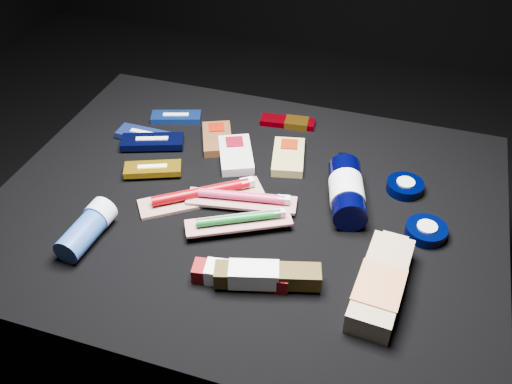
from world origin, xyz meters
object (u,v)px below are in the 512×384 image
(deodorant_stick, at_px, (87,229))
(bodywash_bottle, at_px, (380,286))
(lotion_bottle, at_px, (347,191))
(toothpaste_carton_red, at_px, (236,275))

(deodorant_stick, bearing_deg, bodywash_bottle, 7.10)
(lotion_bottle, height_order, deodorant_stick, lotion_bottle)
(bodywash_bottle, relative_size, deodorant_stick, 1.67)
(lotion_bottle, xyz_separation_m, toothpaste_carton_red, (-0.14, -0.25, -0.02))
(toothpaste_carton_red, bearing_deg, bodywash_bottle, 2.10)
(bodywash_bottle, bearing_deg, deodorant_stick, -172.12)
(lotion_bottle, xyz_separation_m, deodorant_stick, (-0.42, -0.24, -0.01))
(bodywash_bottle, height_order, deodorant_stick, deodorant_stick)
(lotion_bottle, relative_size, bodywash_bottle, 0.97)
(bodywash_bottle, distance_m, toothpaste_carton_red, 0.24)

